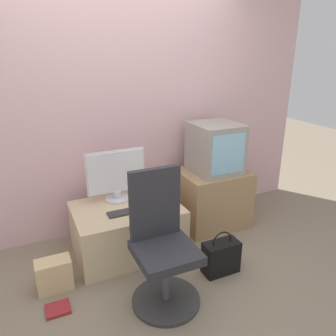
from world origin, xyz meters
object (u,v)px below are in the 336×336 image
(cardboard_box_lower, at_px, (54,275))
(book, at_px, (58,309))
(main_monitor, at_px, (116,176))
(mouse, at_px, (150,206))
(crt_tv, at_px, (215,148))
(keyboard, at_px, (126,212))
(office_chair, at_px, (162,249))
(handbag, at_px, (221,257))

(cardboard_box_lower, xyz_separation_m, book, (-0.02, -0.25, -0.12))
(main_monitor, xyz_separation_m, mouse, (0.21, -0.30, -0.22))
(main_monitor, xyz_separation_m, crt_tv, (1.03, -0.07, 0.16))
(crt_tv, distance_m, book, 2.02)
(keyboard, xyz_separation_m, crt_tv, (1.04, 0.23, 0.40))
(crt_tv, height_order, office_chair, crt_tv)
(mouse, relative_size, book, 0.34)
(handbag, bearing_deg, book, 174.87)
(keyboard, height_order, office_chair, office_chair)
(office_chair, distance_m, book, 0.88)
(handbag, height_order, book, handbag)
(main_monitor, distance_m, cardboard_box_lower, 0.99)
(crt_tv, height_order, cardboard_box_lower, crt_tv)
(keyboard, xyz_separation_m, cardboard_box_lower, (-0.66, -0.17, -0.33))
(cardboard_box_lower, bearing_deg, handbag, -15.69)
(handbag, relative_size, book, 2.24)
(cardboard_box_lower, bearing_deg, mouse, 10.11)
(cardboard_box_lower, bearing_deg, crt_tv, 13.01)
(crt_tv, distance_m, handbag, 1.11)
(cardboard_box_lower, bearing_deg, keyboard, 14.04)
(keyboard, relative_size, mouse, 5.59)
(main_monitor, height_order, mouse, main_monitor)
(office_chair, xyz_separation_m, book, (-0.76, 0.19, -0.41))
(mouse, height_order, crt_tv, crt_tv)
(mouse, height_order, book, mouse)
(crt_tv, bearing_deg, mouse, -163.92)
(main_monitor, relative_size, book, 3.20)
(mouse, xyz_separation_m, crt_tv, (0.82, 0.24, 0.39))
(main_monitor, height_order, cardboard_box_lower, main_monitor)
(mouse, relative_size, cardboard_box_lower, 0.22)
(keyboard, distance_m, office_chair, 0.61)
(main_monitor, height_order, keyboard, main_monitor)
(book, bearing_deg, mouse, 24.30)
(mouse, height_order, cardboard_box_lower, mouse)
(keyboard, xyz_separation_m, book, (-0.68, -0.42, -0.45))
(crt_tv, xyz_separation_m, cardboard_box_lower, (-1.70, -0.39, -0.73))
(mouse, xyz_separation_m, cardboard_box_lower, (-0.89, -0.16, -0.34))
(mouse, distance_m, cardboard_box_lower, 0.96)
(mouse, bearing_deg, cardboard_box_lower, -169.89)
(main_monitor, relative_size, mouse, 9.41)
(office_chair, bearing_deg, cardboard_box_lower, 149.38)
(office_chair, bearing_deg, handbag, 6.91)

